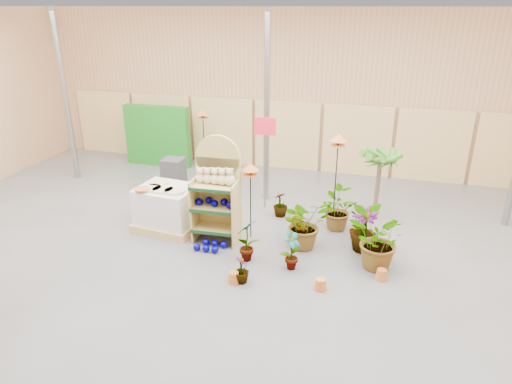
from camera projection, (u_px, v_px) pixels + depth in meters
room at (232, 141)px, 8.39m from camera, size 15.20×12.10×4.70m
display_shelf at (217, 193)px, 9.22m from camera, size 0.94×0.62×2.20m
teddy_bears at (217, 177)px, 8.97m from camera, size 0.82×0.23×0.36m
gazing_balls_shelf at (215, 202)px, 9.15m from camera, size 0.81×0.28×0.15m
gazing_balls_floor at (210, 246)px, 9.11m from camera, size 0.63×0.39×0.15m
pallet_stack at (168, 208)px, 9.87m from camera, size 1.43×1.24×0.98m
charcoal_planters at (174, 178)px, 11.49m from camera, size 0.50×0.50×1.00m
trellis_stock at (158, 136)px, 13.66m from camera, size 2.00×0.30×1.80m
offer_sign at (265, 145)px, 10.45m from camera, size 0.50×0.08×2.20m
bird_table_front at (250, 169)px, 9.07m from camera, size 0.34×0.34×1.63m
bird_table_right at (338, 141)px, 9.26m from camera, size 0.34×0.34×2.12m
bird_table_back at (203, 114)px, 12.16m from camera, size 0.34×0.34×1.97m
palm at (381, 157)px, 9.97m from camera, size 0.70×0.70×1.70m
potted_plant_0 at (247, 239)px, 8.60m from camera, size 0.47×0.55×0.88m
potted_plant_1 at (300, 232)px, 9.00m from camera, size 0.52×0.54×0.76m
potted_plant_2 at (305, 223)px, 9.05m from camera, size 1.25×1.22×1.05m
potted_plant_3 at (364, 229)px, 8.93m from camera, size 0.68×0.68×0.92m
potted_plant_4 at (355, 224)px, 9.43m from camera, size 0.41×0.42×0.67m
potted_plant_5 at (294, 224)px, 9.50m from camera, size 0.29×0.35×0.60m
potted_plant_6 at (336, 209)px, 9.83m from camera, size 1.07×1.07×0.90m
potted_plant_7 at (241, 270)px, 7.97m from camera, size 0.39×0.39×0.49m
potted_plant_8 at (291, 250)px, 8.31m from camera, size 0.43×0.49×0.79m
potted_plant_10 at (376, 241)px, 8.28m from camera, size 1.15×1.04×1.12m
potted_plant_11 at (280, 204)px, 10.47m from camera, size 0.47×0.47×0.60m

